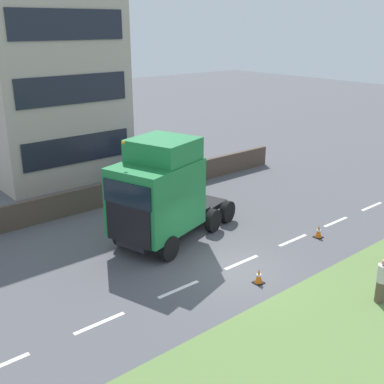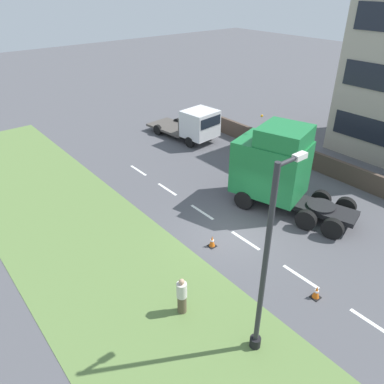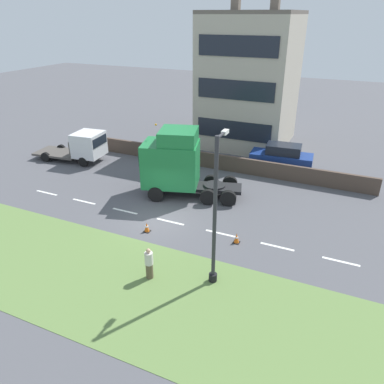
{
  "view_description": "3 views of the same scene",
  "coord_description": "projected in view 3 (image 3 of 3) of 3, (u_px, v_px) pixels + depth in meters",
  "views": [
    {
      "loc": [
        -11.82,
        11.8,
        8.97
      ],
      "look_at": [
        1.88,
        0.3,
        2.68
      ],
      "focal_mm": 45.0,
      "sensor_mm": 36.0,
      "label": 1
    },
    {
      "loc": [
        -11.03,
        -10.2,
        10.99
      ],
      "look_at": [
        -1.5,
        1.52,
        2.24
      ],
      "focal_mm": 35.0,
      "sensor_mm": 36.0,
      "label": 2
    },
    {
      "loc": [
        -17.05,
        -9.85,
        11.19
      ],
      "look_at": [
        0.02,
        -2.11,
        2.23
      ],
      "focal_mm": 35.0,
      "sensor_mm": 36.0,
      "label": 3
    }
  ],
  "objects": [
    {
      "name": "lamp_post",
      "position": [
        215.0,
        221.0,
        16.02
      ],
      "size": [
        1.31,
        0.38,
        6.96
      ],
      "color": "black",
      "rests_on": "ground"
    },
    {
      "name": "boundary_wall",
      "position": [
        214.0,
        161.0,
        29.64
      ],
      "size": [
        0.25,
        24.0,
        1.23
      ],
      "color": "#4C3D33",
      "rests_on": "ground"
    },
    {
      "name": "traffic_cone_lead",
      "position": [
        147.0,
        227.0,
        21.12
      ],
      "size": [
        0.36,
        0.36,
        0.58
      ],
      "color": "black",
      "rests_on": "ground"
    },
    {
      "name": "ground_plane",
      "position": [
        160.0,
        219.0,
        22.51
      ],
      "size": [
        120.0,
        120.0,
        0.0
      ],
      "primitive_type": "plane",
      "color": "#515156",
      "rests_on": "ground"
    },
    {
      "name": "lane_markings",
      "position": [
        170.0,
        222.0,
        22.24
      ],
      "size": [
        0.16,
        21.0,
        0.0
      ],
      "color": "white",
      "rests_on": "ground"
    },
    {
      "name": "grass_verge",
      "position": [
        98.0,
        277.0,
        17.57
      ],
      "size": [
        7.0,
        44.0,
        0.01
      ],
      "color": "#607F42",
      "rests_on": "ground"
    },
    {
      "name": "parked_car",
      "position": [
        282.0,
        158.0,
        29.11
      ],
      "size": [
        2.25,
        4.84,
        2.12
      ],
      "rotation": [
        0.0,
        0.0,
        0.08
      ],
      "color": "navy",
      "rests_on": "ground"
    },
    {
      "name": "flatbed_truck",
      "position": [
        84.0,
        146.0,
        30.73
      ],
      "size": [
        2.91,
        6.24,
        2.52
      ],
      "rotation": [
        0.0,
        0.0,
        3.25
      ],
      "color": "silver",
      "rests_on": "ground"
    },
    {
      "name": "lorry_cab",
      "position": [
        175.0,
        163.0,
        24.63
      ],
      "size": [
        4.3,
        6.83,
        4.7
      ],
      "rotation": [
        0.0,
        0.0,
        0.29
      ],
      "color": "black",
      "rests_on": "ground"
    },
    {
      "name": "traffic_cone_trailing",
      "position": [
        237.0,
        238.0,
        20.09
      ],
      "size": [
        0.36,
        0.36,
        0.58
      ],
      "color": "black",
      "rests_on": "ground"
    },
    {
      "name": "building_block",
      "position": [
        250.0,
        81.0,
        33.61
      ],
      "size": [
        8.12,
        7.65,
        12.54
      ],
      "color": "#B7AD99",
      "rests_on": "ground"
    },
    {
      "name": "pedestrian",
      "position": [
        149.0,
        264.0,
        17.2
      ],
      "size": [
        0.39,
        0.39,
        1.61
      ],
      "color": "brown",
      "rests_on": "ground"
    }
  ]
}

